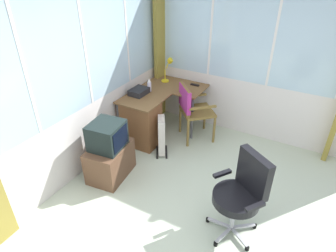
% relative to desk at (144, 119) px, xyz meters
% --- Properties ---
extents(ground, '(5.37, 4.86, 0.06)m').
position_rel_desk_xyz_m(ground, '(-1.13, -1.58, -0.45)').
color(ground, beige).
extents(north_window_panel, '(4.37, 0.07, 2.59)m').
position_rel_desk_xyz_m(north_window_panel, '(-1.13, 0.38, 0.88)').
color(north_window_panel, silver).
rests_on(north_window_panel, ground).
extents(east_window_panel, '(0.07, 3.86, 2.59)m').
position_rel_desk_xyz_m(east_window_panel, '(1.08, -1.58, 0.88)').
color(east_window_panel, silver).
rests_on(east_window_panel, ground).
extents(curtain_corner, '(0.28, 0.09, 2.49)m').
position_rel_desk_xyz_m(curtain_corner, '(0.95, 0.25, 0.83)').
color(curtain_corner, olive).
rests_on(curtain_corner, ground).
extents(desk, '(1.33, 1.00, 0.76)m').
position_rel_desk_xyz_m(desk, '(0.00, 0.00, 0.00)').
color(desk, brown).
rests_on(desk, ground).
extents(desk_lamp, '(0.24, 0.21, 0.41)m').
position_rel_desk_xyz_m(desk_lamp, '(0.86, 0.00, 0.61)').
color(desk_lamp, yellow).
rests_on(desk_lamp, desk).
extents(tv_remote, '(0.05, 0.15, 0.02)m').
position_rel_desk_xyz_m(tv_remote, '(0.87, -0.47, 0.36)').
color(tv_remote, black).
rests_on(tv_remote, desk).
extents(spray_bottle, '(0.06, 0.06, 0.22)m').
position_rel_desk_xyz_m(spray_bottle, '(0.30, 0.07, 0.45)').
color(spray_bottle, silver).
rests_on(spray_bottle, desk).
extents(paper_tray, '(0.30, 0.24, 0.09)m').
position_rel_desk_xyz_m(paper_tray, '(0.13, 0.15, 0.39)').
color(paper_tray, black).
rests_on(paper_tray, desk).
extents(wooden_armchair, '(0.68, 0.68, 0.94)m').
position_rel_desk_xyz_m(wooden_armchair, '(0.45, -0.60, 0.19)').
color(wooden_armchair, olive).
rests_on(wooden_armchair, ground).
extents(office_chair, '(0.60, 0.61, 0.99)m').
position_rel_desk_xyz_m(office_chair, '(-0.98, -1.89, 0.17)').
color(office_chair, '#B7B7BF').
rests_on(office_chair, ground).
extents(tv_on_stand, '(0.69, 0.52, 0.84)m').
position_rel_desk_xyz_m(tv_on_stand, '(-0.93, -0.06, -0.04)').
color(tv_on_stand, brown).
rests_on(tv_on_stand, ground).
extents(space_heater, '(0.36, 0.31, 0.61)m').
position_rel_desk_xyz_m(space_heater, '(-0.12, -0.40, -0.11)').
color(space_heater, silver).
rests_on(space_heater, ground).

